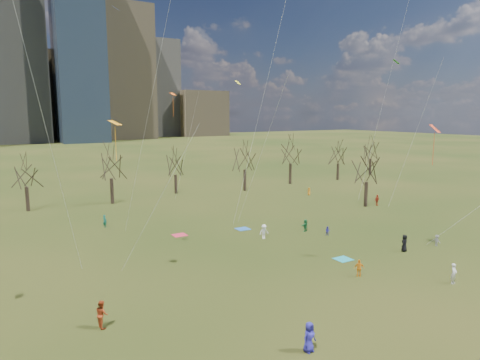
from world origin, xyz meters
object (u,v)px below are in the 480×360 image
blanket_navy (243,229)px  person_2 (102,314)px  blanket_crimson (180,235)px  blanket_teal (343,259)px  person_4 (359,268)px  person_0 (309,337)px  person_1 (454,274)px

blanket_navy → person_2: person_2 is taller
blanket_crimson → person_2: size_ratio=0.85×
blanket_teal → person_4: person_4 is taller
person_0 → person_4: person_0 is taller
person_0 → person_1: person_0 is taller
person_1 → person_2: bearing=151.3°
blanket_navy → blanket_teal: bearing=-79.2°
blanket_teal → person_1: person_1 is taller
person_0 → person_4: (11.50, 7.07, -0.15)m
person_1 → person_0: bearing=173.0°
blanket_navy → person_4: (0.74, -18.59, 0.76)m
blanket_navy → person_1: size_ratio=0.92×
person_1 → person_2: person_2 is taller
person_4 → blanket_teal: bearing=-84.2°
blanket_teal → person_1: (3.67, -9.18, 0.86)m
blanket_navy → person_1: 24.61m
blanket_crimson → blanket_navy: bearing=-10.7°
blanket_teal → blanket_navy: bearing=100.8°
blanket_teal → person_4: size_ratio=1.03×
person_1 → person_4: bearing=124.6°
blanket_teal → person_2: (-23.54, -1.74, 0.93)m
blanket_teal → blanket_navy: size_ratio=1.00×
person_1 → blanket_crimson: bearing=106.1°
blanket_navy → person_0: bearing=-112.7°
blanket_navy → person_4: size_ratio=1.03×
blanket_teal → person_0: 17.53m
blanket_crimson → person_0: (-2.96, -27.14, 0.92)m
person_0 → person_4: 13.50m
person_1 → person_4: 7.69m
person_4 → person_1: bearing=170.6°
person_0 → person_2: bearing=128.8°
blanket_crimson → person_2: 22.02m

